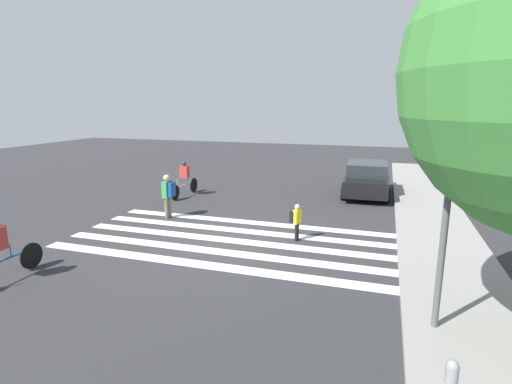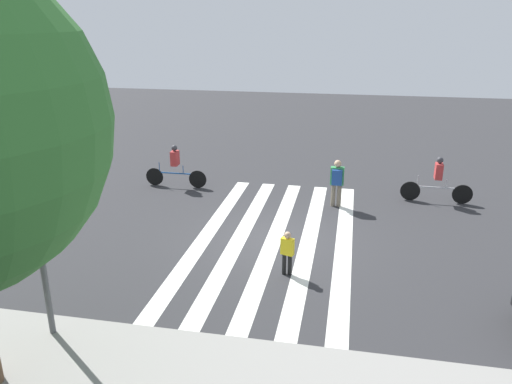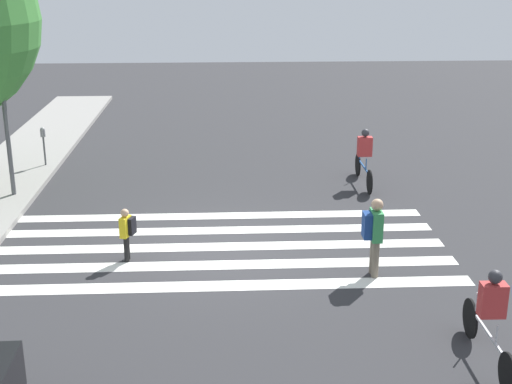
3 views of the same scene
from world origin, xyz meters
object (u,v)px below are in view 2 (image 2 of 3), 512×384
Objects in this scene: pedestrian_adult_tall_backpack at (337,180)px; cyclist_mid_street at (438,178)px; cyclist_far_lane at (175,165)px; traffic_light at (35,187)px; pedestrian_adult_blue_shirt at (287,249)px.

cyclist_mid_street is at bearing 18.55° from pedestrian_adult_tall_backpack.
cyclist_mid_street is 9.51m from cyclist_far_lane.
traffic_light is at bearing -121.67° from pedestrian_adult_tall_backpack.
cyclist_mid_street is at bearing -106.73° from pedestrian_adult_blue_shirt.
traffic_light is 13.15m from cyclist_mid_street.
pedestrian_adult_tall_backpack is at bearing 170.64° from cyclist_far_lane.
cyclist_mid_street is (-4.41, -6.18, 0.19)m from pedestrian_adult_blue_shirt.
traffic_light is 1.87× the size of cyclist_mid_street.
pedestrian_adult_tall_backpack is 1.41× the size of pedestrian_adult_blue_shirt.
pedestrian_adult_tall_backpack is (-5.26, -8.48, -2.22)m from traffic_light.
cyclist_far_lane reaches higher than pedestrian_adult_blue_shirt.
cyclist_mid_street is (-3.41, -1.14, -0.09)m from pedestrian_adult_tall_backpack.
cyclist_far_lane is at bearing 1.83° from cyclist_mid_street.
cyclist_far_lane is at bearing -84.97° from traffic_light.
traffic_light reaches higher than pedestrian_adult_tall_backpack.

